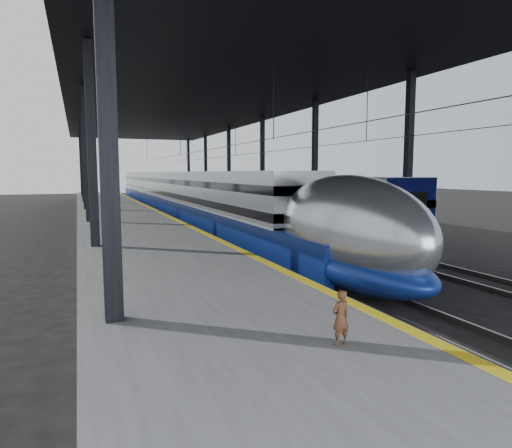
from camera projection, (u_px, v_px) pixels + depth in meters
ground at (277, 286)px, 15.94m from camera, size 160.00×160.00×0.00m
platform at (121, 220)px, 33.13m from camera, size 6.00×80.00×1.00m
yellow_strip at (160, 212)px, 34.09m from camera, size 0.30×80.00×0.01m
rails at (226, 222)px, 36.07m from camera, size 6.52×80.00×0.16m
canopy at (192, 103)px, 34.12m from camera, size 18.00×75.00×9.47m
tgv_train at (178, 196)px, 40.80m from camera, size 2.80×65.20×4.02m
second_train at (223, 194)px, 44.96m from camera, size 2.72×56.05×3.74m
child at (341, 318)px, 7.73m from camera, size 0.38×0.28×0.96m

